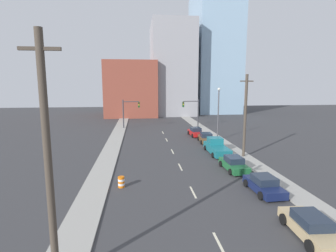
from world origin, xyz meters
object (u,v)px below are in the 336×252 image
object	(u,v)px
utility_pole_left_near	(48,162)
utility_pole_right_mid	(245,116)
traffic_barrel	(121,182)
pickup_truck_teal	(216,147)
traffic_signal_left	(128,110)
sedan_tan	(311,227)
sedan_red	(196,132)
street_lamp	(218,110)
sedan_brown	(206,138)
traffic_signal_right	(194,109)
sedan_navy	(264,185)
sedan_green	(234,164)

from	to	relation	value
utility_pole_left_near	utility_pole_right_mid	bearing A→B (deg)	49.06
traffic_barrel	pickup_truck_teal	size ratio (longest dim) A/B	0.16
utility_pole_left_near	traffic_barrel	size ratio (longest dim) A/B	11.54
utility_pole_right_mid	pickup_truck_teal	xyz separation A→B (m)	(-2.74, 2.18, -4.33)
traffic_signal_left	traffic_barrel	size ratio (longest dim) A/B	6.08
sedan_tan	sedan_red	bearing A→B (deg)	93.14
street_lamp	sedan_brown	xyz separation A→B (m)	(-2.37, -1.80, -4.14)
traffic_signal_right	utility_pole_left_near	size ratio (longest dim) A/B	0.53
pickup_truck_teal	sedan_navy	bearing A→B (deg)	-88.96
street_lamp	traffic_signal_left	bearing A→B (deg)	139.90
utility_pole_left_near	sedan_navy	xyz separation A→B (m)	(13.87, 8.51, -4.97)
traffic_signal_left	traffic_signal_right	xyz separation A→B (m)	(13.29, 0.00, 0.00)
sedan_green	sedan_tan	bearing A→B (deg)	-91.56
traffic_barrel	sedan_green	distance (m)	11.78
traffic_barrel	sedan_tan	world-z (taller)	sedan_tan
traffic_signal_left	sedan_navy	xyz separation A→B (m)	(12.24, -33.12, -3.05)
traffic_signal_left	utility_pole_right_mid	size ratio (longest dim) A/B	0.58
utility_pole_left_near	sedan_tan	bearing A→B (deg)	8.87
traffic_barrel	sedan_brown	world-z (taller)	sedan_brown
traffic_signal_left	sedan_navy	size ratio (longest dim) A/B	1.35
pickup_truck_teal	utility_pole_right_mid	bearing A→B (deg)	-38.45
traffic_signal_right	traffic_barrel	distance (m)	33.44
street_lamp	sedan_tan	size ratio (longest dim) A/B	1.79
traffic_signal_left	traffic_barrel	distance (m)	30.91
utility_pole_left_near	sedan_red	world-z (taller)	utility_pole_left_near
utility_pole_right_mid	street_lamp	size ratio (longest dim) A/B	1.21
traffic_signal_left	traffic_barrel	world-z (taller)	traffic_signal_left
sedan_navy	traffic_signal_left	bearing A→B (deg)	108.60
utility_pole_right_mid	street_lamp	bearing A→B (deg)	90.49
traffic_barrel	sedan_navy	bearing A→B (deg)	-11.49
traffic_barrel	street_lamp	distance (m)	23.60
utility_pole_left_near	street_lamp	bearing A→B (deg)	60.89
sedan_red	pickup_truck_teal	bearing A→B (deg)	-91.97
traffic_barrel	sedan_green	bearing A→B (deg)	16.56
sedan_navy	pickup_truck_teal	size ratio (longest dim) A/B	0.71
traffic_signal_right	utility_pole_right_mid	size ratio (longest dim) A/B	0.58
sedan_green	traffic_signal_left	bearing A→B (deg)	111.16
sedan_tan	sedan_green	bearing A→B (deg)	93.49
utility_pole_right_mid	utility_pole_left_near	bearing A→B (deg)	-130.94
traffic_signal_left	traffic_barrel	bearing A→B (deg)	-89.04
traffic_barrel	sedan_tan	distance (m)	14.40
sedan_navy	sedan_red	size ratio (longest dim) A/B	0.94
sedan_tan	sedan_green	distance (m)	12.13
traffic_barrel	sedan_red	bearing A→B (deg)	62.52
pickup_truck_teal	sedan_brown	bearing A→B (deg)	87.48
utility_pole_left_near	sedan_red	xyz separation A→B (m)	(13.43, 32.59, -4.94)
utility_pole_left_near	sedan_red	bearing A→B (deg)	67.60
street_lamp	sedan_red	distance (m)	6.02
sedan_brown	sedan_green	bearing A→B (deg)	-89.11
traffic_signal_right	sedan_green	bearing A→B (deg)	-93.11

